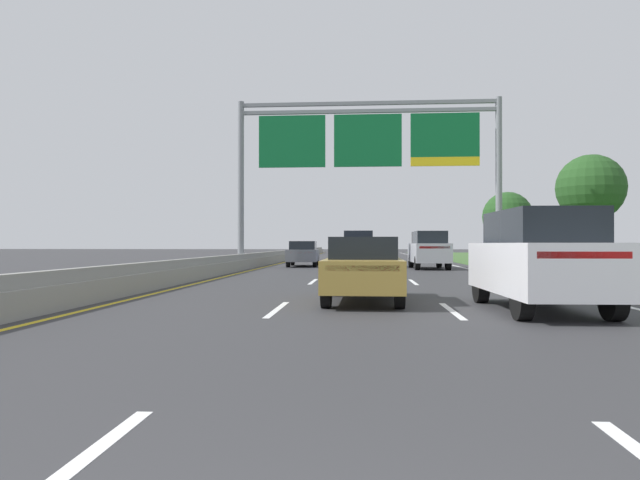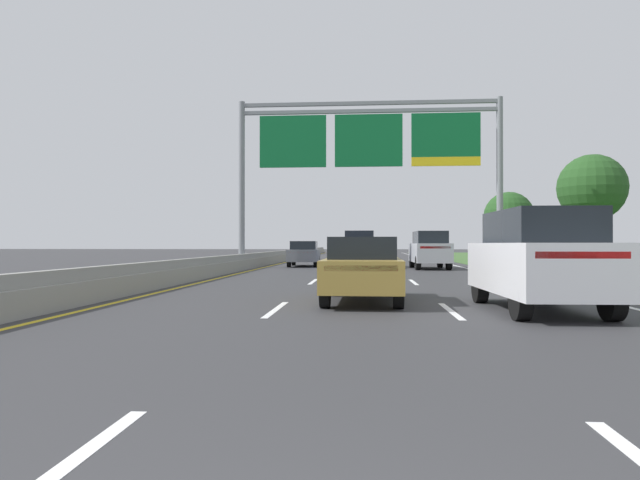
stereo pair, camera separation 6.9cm
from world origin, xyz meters
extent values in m
plane|color=#333335|center=(0.00, 35.00, 0.00)|extent=(220.00, 220.00, 0.00)
cube|color=white|center=(-1.85, 10.50, 0.00)|extent=(0.14, 3.00, 0.01)
cube|color=white|center=(-1.85, 19.50, 0.00)|extent=(0.14, 3.00, 0.01)
cube|color=white|center=(-1.85, 28.50, 0.00)|extent=(0.14, 3.00, 0.01)
cube|color=white|center=(-1.85, 37.50, 0.00)|extent=(0.14, 3.00, 0.01)
cube|color=white|center=(-1.85, 46.50, 0.00)|extent=(0.14, 3.00, 0.01)
cube|color=white|center=(-1.85, 55.50, 0.00)|extent=(0.14, 3.00, 0.01)
cube|color=white|center=(-1.85, 64.50, 0.00)|extent=(0.14, 3.00, 0.01)
cube|color=white|center=(-1.85, 73.50, 0.00)|extent=(0.14, 3.00, 0.01)
cube|color=white|center=(-1.85, 82.50, 0.00)|extent=(0.14, 3.00, 0.01)
cube|color=white|center=(1.85, 10.50, 0.00)|extent=(0.14, 3.00, 0.01)
cube|color=white|center=(1.85, 19.50, 0.00)|extent=(0.14, 3.00, 0.01)
cube|color=white|center=(1.85, 28.50, 0.00)|extent=(0.14, 3.00, 0.01)
cube|color=white|center=(1.85, 37.50, 0.00)|extent=(0.14, 3.00, 0.01)
cube|color=white|center=(1.85, 46.50, 0.00)|extent=(0.14, 3.00, 0.01)
cube|color=white|center=(1.85, 55.50, 0.00)|extent=(0.14, 3.00, 0.01)
cube|color=white|center=(1.85, 64.50, 0.00)|extent=(0.14, 3.00, 0.01)
cube|color=white|center=(1.85, 73.50, 0.00)|extent=(0.14, 3.00, 0.01)
cube|color=white|center=(1.85, 82.50, 0.00)|extent=(0.14, 3.00, 0.01)
cube|color=white|center=(5.90, 35.00, 0.00)|extent=(0.16, 106.00, 0.01)
cube|color=gold|center=(-5.90, 35.00, 0.00)|extent=(0.16, 106.00, 0.01)
cube|color=#3D602D|center=(13.95, 35.00, 0.01)|extent=(14.00, 110.00, 0.02)
cube|color=gray|center=(-6.60, 35.00, 0.28)|extent=(0.60, 110.00, 0.55)
cube|color=gray|center=(-6.60, 35.00, 0.70)|extent=(0.25, 110.00, 0.30)
cylinder|color=gray|center=(-7.05, 31.04, 4.84)|extent=(0.36, 0.36, 9.67)
cylinder|color=gray|center=(7.65, 31.04, 4.84)|extent=(0.36, 0.36, 9.67)
cube|color=gray|center=(0.30, 31.04, 9.45)|extent=(14.70, 0.24, 0.20)
cube|color=gray|center=(0.30, 31.04, 9.00)|extent=(14.70, 0.24, 0.20)
cube|color=#0C602D|center=(-4.03, 30.86, 7.28)|extent=(3.83, 0.12, 2.98)
cube|color=#0C602D|center=(0.30, 30.86, 7.28)|extent=(3.83, 0.12, 2.98)
cube|color=#0C602D|center=(4.63, 30.86, 7.53)|extent=(3.83, 0.12, 2.48)
cube|color=yellow|center=(4.63, 30.86, 6.04)|extent=(3.83, 0.12, 0.50)
cube|color=navy|center=(-0.25, 32.57, 0.92)|extent=(2.03, 5.41, 1.00)
cube|color=black|center=(-0.25, 33.42, 1.81)|extent=(1.73, 1.91, 0.78)
cube|color=#B21414|center=(-0.23, 29.91, 1.22)|extent=(1.68, 0.09, 0.12)
cube|color=navy|center=(-0.24, 30.85, 1.52)|extent=(2.01, 1.95, 0.20)
cylinder|color=black|center=(-1.11, 34.41, 0.42)|extent=(0.30, 0.84, 0.84)
cylinder|color=black|center=(0.59, 34.41, 0.42)|extent=(0.30, 0.84, 0.84)
cylinder|color=black|center=(-1.09, 30.73, 0.42)|extent=(0.30, 0.84, 0.84)
cylinder|color=black|center=(0.61, 30.74, 0.42)|extent=(0.30, 0.84, 0.84)
cube|color=#B2B5BA|center=(3.73, 30.91, 0.91)|extent=(1.99, 4.73, 1.05)
cube|color=black|center=(3.73, 30.76, 1.77)|extent=(1.69, 3.03, 0.68)
cube|color=#B21414|center=(3.77, 28.60, 1.22)|extent=(1.60, 0.11, 0.12)
cylinder|color=black|center=(2.88, 32.49, 0.38)|extent=(0.27, 0.76, 0.76)
cylinder|color=black|center=(4.52, 32.52, 0.38)|extent=(0.27, 0.76, 0.76)
cylinder|color=black|center=(2.94, 29.30, 0.38)|extent=(0.27, 0.76, 0.76)
cylinder|color=black|center=(4.58, 29.33, 0.38)|extent=(0.27, 0.76, 0.76)
cube|color=slate|center=(-3.70, 33.92, 0.69)|extent=(1.94, 4.45, 0.72)
cube|color=black|center=(-3.70, 33.87, 1.31)|extent=(1.63, 2.34, 0.52)
cube|color=#B21414|center=(-3.64, 31.76, 0.91)|extent=(1.53, 0.12, 0.12)
cylinder|color=black|center=(-4.54, 35.39, 0.33)|extent=(0.24, 0.67, 0.66)
cylinder|color=black|center=(-2.94, 35.43, 0.33)|extent=(0.24, 0.67, 0.66)
cylinder|color=black|center=(-4.46, 32.40, 0.33)|extent=(0.24, 0.67, 0.66)
cylinder|color=black|center=(-2.86, 32.44, 0.33)|extent=(0.24, 0.67, 0.66)
cube|color=silver|center=(3.67, 10.67, 0.91)|extent=(2.04, 4.75, 1.05)
cube|color=black|center=(3.68, 10.52, 1.77)|extent=(1.72, 3.05, 0.68)
cube|color=#B21414|center=(3.74, 8.37, 1.22)|extent=(1.60, 0.13, 0.12)
cylinder|color=black|center=(2.81, 12.25, 0.38)|extent=(0.28, 0.77, 0.76)
cylinder|color=black|center=(4.45, 12.30, 0.38)|extent=(0.28, 0.77, 0.76)
cylinder|color=black|center=(2.90, 9.05, 0.38)|extent=(0.28, 0.77, 0.76)
cylinder|color=black|center=(4.54, 9.10, 0.38)|extent=(0.28, 0.77, 0.76)
cube|color=#A38438|center=(0.01, 12.33, 0.69)|extent=(1.89, 4.43, 0.72)
cube|color=black|center=(0.01, 12.28, 1.31)|extent=(1.60, 2.33, 0.52)
cube|color=#B21414|center=(-0.03, 10.17, 0.91)|extent=(1.53, 0.11, 0.12)
cylinder|color=black|center=(-0.77, 13.84, 0.33)|extent=(0.23, 0.66, 0.66)
cylinder|color=black|center=(0.83, 13.82, 0.33)|extent=(0.23, 0.66, 0.66)
cylinder|color=black|center=(-0.82, 10.85, 0.33)|extent=(0.23, 0.66, 0.66)
cylinder|color=black|center=(0.78, 10.83, 0.33)|extent=(0.23, 0.66, 0.66)
cylinder|color=#4C3823|center=(13.76, 33.89, 1.59)|extent=(0.36, 0.36, 3.18)
sphere|color=#234C1E|center=(13.76, 33.89, 4.79)|extent=(4.03, 4.03, 4.03)
cylinder|color=#4C3823|center=(11.43, 44.32, 1.01)|extent=(0.36, 0.36, 2.02)
sphere|color=#234C1E|center=(11.43, 44.32, 3.57)|extent=(3.88, 3.88, 3.88)
camera|label=1|loc=(-0.03, -1.68, 1.41)|focal=32.09mm
camera|label=2|loc=(0.03, -1.67, 1.41)|focal=32.09mm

